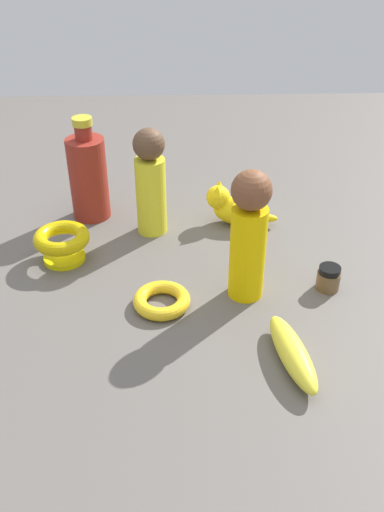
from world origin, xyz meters
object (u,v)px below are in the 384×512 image
Objects in this scene: bangle at (162,300)px; banana at (292,353)px; cat_figurine at (236,207)px; nail_polish_jar at (329,278)px; bowl at (62,242)px; person_figure_child at (249,234)px; bottle_tall at (88,176)px; person_figure_adult at (150,182)px.

banana reaches higher than bangle.
bangle is at bearing -29.15° from cat_figurine.
bowl reaches higher than nail_polish_jar.
person_figure_child is 0.35m from bowl.
bottle_tall reaches higher than bowl.
person_figure_adult is at bearing -142.39° from person_figure_child.
person_figure_child reaches higher than banana.
person_figure_child reaches higher than person_figure_adult.
nail_polish_jar is 0.48m from bowl.
bowl is (-0.14, -0.18, 0.03)m from bangle.
nail_polish_jar is 0.27× the size of banana.
cat_figurine is at bearing 110.33° from bowl.
person_figure_child is 5.25× the size of nail_polish_jar.
person_figure_child is 1.08× the size of bottle_tall.
bottle_tall reaches higher than nail_polish_jar.
person_figure_adult is 0.14m from bottle_tall.
cat_figurine is 1.53× the size of bangle.
banana is at bearing 6.29° from cat_figurine.
nail_polish_jar is at bearing 31.70° from cat_figurine.
person_figure_child is at bearing -1.36° from cat_figurine.
cat_figurine reaches higher than nail_polish_jar.
person_figure_child reaches higher than bottle_tall.
person_figure_child is at bearing 70.94° from bowl.
person_figure_adult is 0.26m from bangle.
cat_figurine is at bearing 178.64° from person_figure_child.
person_figure_child is (0.21, 0.16, 0.01)m from person_figure_adult.
bowl is at bearing -58.10° from person_figure_adult.
bottle_tall is (-0.28, -0.29, -0.03)m from person_figure_child.
bangle is 0.93× the size of bowl.
person_figure_adult is 1.01× the size of bottle_tall.
bottle_tall reaches higher than banana.
person_figure_adult is at bearing -123.32° from nail_polish_jar.
banana is at bearing 37.47° from bottle_tall.
bottle_tall reaches higher than cat_figurine.
bowl is 0.48× the size of bottle_tall.
bangle is (0.03, -0.14, -0.11)m from person_figure_child.
bottle_tall is at bearing -153.95° from bangle.
person_figure_adult reaches higher than nail_polish_jar.
person_figure_child is 1.41× the size of banana.
bangle is (0.24, 0.02, -0.10)m from person_figure_adult.
person_figure_adult is 0.94× the size of person_figure_child.
nail_polish_jar is 0.21× the size of bottle_tall.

